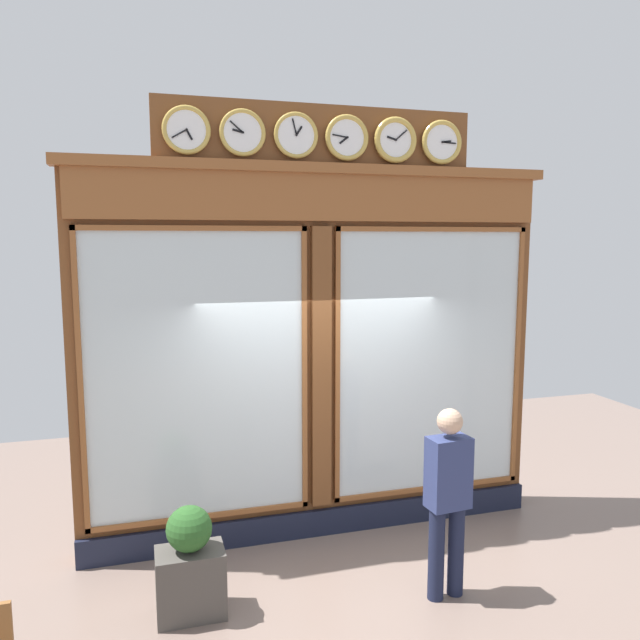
% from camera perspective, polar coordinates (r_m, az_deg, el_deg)
% --- Properties ---
extents(shop_facade, '(4.95, 0.42, 4.41)m').
position_cam_1_polar(shop_facade, '(6.44, -0.31, -2.62)').
color(shop_facade, brown).
rests_on(shop_facade, ground_plane).
extents(pedestrian, '(0.38, 0.25, 1.69)m').
position_cam_1_polar(pedestrian, '(5.63, 11.68, -15.48)').
color(pedestrian, '#191E38').
rests_on(pedestrian, ground_plane).
extents(planter_box, '(0.56, 0.36, 0.57)m').
position_cam_1_polar(planter_box, '(5.67, -11.82, -22.59)').
color(planter_box, '#4C4742').
rests_on(planter_box, ground_plane).
extents(planter_shrub, '(0.38, 0.38, 0.38)m').
position_cam_1_polar(planter_shrub, '(5.45, -11.96, -18.29)').
color(planter_shrub, '#285623').
rests_on(planter_shrub, planter_box).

